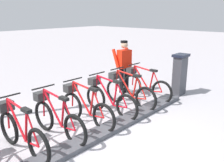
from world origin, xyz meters
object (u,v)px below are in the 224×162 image
object	(u,v)px
bike_docked_5	(20,131)
bike_docked_4	(56,118)
worker_near_rack	(124,65)
bike_docked_0	(144,85)
bike_docked_1	(128,91)
bike_docked_2	(108,98)
payment_kiosk	(180,74)
bike_docked_3	(85,107)

from	to	relation	value
bike_docked_5	bike_docked_4	bearing A→B (deg)	-90.00
bike_docked_5	worker_near_rack	world-z (taller)	worker_near_rack
bike_docked_0	bike_docked_1	distance (m)	0.79
bike_docked_1	bike_docked_2	distance (m)	0.79
bike_docked_2	bike_docked_4	bearing A→B (deg)	90.00
payment_kiosk	worker_near_rack	world-z (taller)	worker_near_rack
payment_kiosk	worker_near_rack	size ratio (longest dim) A/B	0.77
bike_docked_0	worker_near_rack	size ratio (longest dim) A/B	1.04
bike_docked_0	bike_docked_3	bearing A→B (deg)	90.00
payment_kiosk	bike_docked_1	xyz separation A→B (m)	(0.57, 1.85, -0.24)
bike_docked_1	bike_docked_5	world-z (taller)	same
worker_near_rack	bike_docked_0	bearing A→B (deg)	175.26
bike_docked_0	bike_docked_5	world-z (taller)	same
bike_docked_0	bike_docked_1	bearing A→B (deg)	90.00
bike_docked_0	worker_near_rack	bearing A→B (deg)	-4.74
payment_kiosk	worker_near_rack	distance (m)	1.75
bike_docked_2	bike_docked_4	size ratio (longest dim) A/B	1.00
bike_docked_3	worker_near_rack	size ratio (longest dim) A/B	1.04
worker_near_rack	bike_docked_5	bearing A→B (deg)	101.83
bike_docked_1	worker_near_rack	size ratio (longest dim) A/B	1.04
bike_docked_1	bike_docked_2	size ratio (longest dim) A/B	1.00
bike_docked_3	worker_near_rack	world-z (taller)	worker_near_rack
payment_kiosk	bike_docked_1	size ratio (longest dim) A/B	0.74
bike_docked_5	worker_near_rack	bearing A→B (deg)	-78.17
bike_docked_0	bike_docked_2	bearing A→B (deg)	90.00
bike_docked_2	bike_docked_3	distance (m)	0.79
bike_docked_0	bike_docked_1	world-z (taller)	same
payment_kiosk	bike_docked_2	bearing A→B (deg)	77.81
payment_kiosk	bike_docked_0	world-z (taller)	payment_kiosk
payment_kiosk	bike_docked_2	world-z (taller)	payment_kiosk
bike_docked_4	worker_near_rack	world-z (taller)	worker_near_rack
bike_docked_2	bike_docked_5	size ratio (longest dim) A/B	1.00
payment_kiosk	worker_near_rack	xyz separation A→B (m)	(1.42, 0.99, 0.24)
bike_docked_3	bike_docked_2	bearing A→B (deg)	-90.00
bike_docked_0	bike_docked_1	xyz separation A→B (m)	(0.00, 0.79, 0.00)
bike_docked_5	payment_kiosk	bearing A→B (deg)	-96.50
bike_docked_0	payment_kiosk	bearing A→B (deg)	-118.27
bike_docked_2	bike_docked_4	world-z (taller)	same
bike_docked_1	bike_docked_4	world-z (taller)	same
bike_docked_3	bike_docked_5	size ratio (longest dim) A/B	1.00
bike_docked_0	bike_docked_4	world-z (taller)	same
bike_docked_0	bike_docked_4	size ratio (longest dim) A/B	1.00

